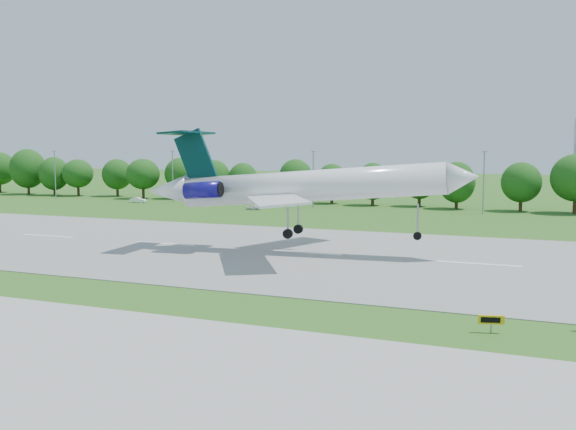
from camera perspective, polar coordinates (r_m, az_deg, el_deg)
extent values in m
plane|color=#2C5D18|center=(55.31, -7.57, -7.26)|extent=(600.00, 600.00, 0.00)
cube|color=gray|center=(77.57, 1.67, -3.40)|extent=(400.00, 45.00, 0.08)
cube|color=#ADADA8|center=(41.26, -20.39, -12.10)|extent=(400.00, 23.00, 0.08)
cylinder|color=#382314|center=(188.30, -20.16, 2.22)|extent=(0.70, 0.70, 3.60)
sphere|color=#114210|center=(188.10, -20.21, 3.56)|extent=(8.40, 8.40, 8.40)
cylinder|color=#382314|center=(164.02, -9.78, 2.01)|extent=(0.70, 0.70, 3.60)
sphere|color=#114210|center=(163.79, -9.80, 3.55)|extent=(8.40, 8.40, 8.40)
cylinder|color=#382314|center=(146.78, 3.58, 1.65)|extent=(0.70, 0.70, 3.60)
sphere|color=#114210|center=(146.53, 3.59, 3.36)|extent=(8.40, 8.40, 8.40)
cylinder|color=#382314|center=(139.25, 19.37, 1.10)|extent=(0.70, 0.70, 3.60)
sphere|color=#114210|center=(138.98, 19.43, 2.91)|extent=(8.40, 8.40, 8.40)
cylinder|color=gray|center=(173.99, -19.99, 3.35)|extent=(0.24, 0.24, 12.00)
cube|color=gray|center=(173.87, -20.06, 5.35)|extent=(0.90, 0.25, 0.18)
cylinder|color=gray|center=(152.68, -10.21, 3.31)|extent=(0.24, 0.24, 12.00)
cube|color=gray|center=(152.54, -10.25, 5.60)|extent=(0.90, 0.25, 0.18)
cylinder|color=gray|center=(137.11, 2.25, 3.12)|extent=(0.24, 0.24, 12.00)
cube|color=gray|center=(136.96, 2.26, 5.67)|extent=(0.90, 0.25, 0.18)
cylinder|color=gray|center=(129.38, 16.99, 2.71)|extent=(0.24, 0.24, 12.00)
cube|color=gray|center=(129.22, 17.07, 5.41)|extent=(0.90, 0.25, 0.18)
cylinder|color=white|center=(76.53, 1.99, 2.61)|extent=(32.13, 7.03, 5.92)
cone|color=white|center=(74.12, 15.29, 3.25)|extent=(4.01, 4.06, 3.93)
cone|color=white|center=(83.05, -10.42, 2.17)|extent=(5.68, 4.24, 4.05)
cube|color=white|center=(70.01, -1.02, 1.33)|extent=(11.63, 14.51, 0.63)
cube|color=white|center=(84.24, 1.98, 2.09)|extent=(9.48, 14.73, 0.63)
cube|color=#042E2F|center=(81.34, -8.20, 5.11)|extent=(5.74, 1.13, 7.23)
cube|color=#042E2F|center=(81.81, -8.91, 7.20)|extent=(4.43, 10.35, 0.47)
cylinder|color=navy|center=(78.12, -7.58, 2.21)|extent=(4.76, 2.48, 2.32)
cylinder|color=navy|center=(83.17, -6.05, 2.44)|extent=(4.76, 2.48, 2.32)
cylinder|color=gray|center=(74.73, 11.46, -0.43)|extent=(0.21, 0.21, 3.70)
cylinder|color=black|center=(74.95, 11.43, -1.84)|extent=(0.98, 0.42, 0.95)
cylinder|color=gray|center=(75.15, -0.02, -0.28)|extent=(0.25, 0.25, 3.70)
cylinder|color=black|center=(75.37, -0.02, -1.68)|extent=(1.21, 0.60, 1.16)
cylinder|color=gray|center=(79.60, 0.92, 0.06)|extent=(0.25, 0.25, 3.70)
cylinder|color=black|center=(79.81, 0.92, -1.26)|extent=(1.21, 0.60, 1.16)
cube|color=gray|center=(46.58, 17.60, -9.51)|extent=(0.13, 0.13, 0.76)
cube|color=gold|center=(46.44, 17.62, -8.86)|extent=(1.73, 0.65, 0.60)
cube|color=black|center=(46.33, 17.65, -8.90)|extent=(1.26, 0.37, 0.38)
imported|color=white|center=(155.48, -13.20, 1.30)|extent=(3.99, 2.25, 1.25)
imported|color=silver|center=(133.68, -3.08, 0.70)|extent=(3.36, 1.90, 1.08)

